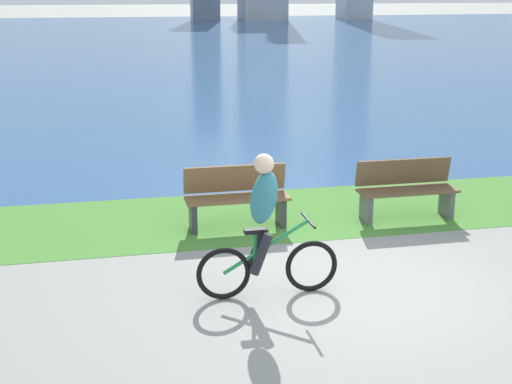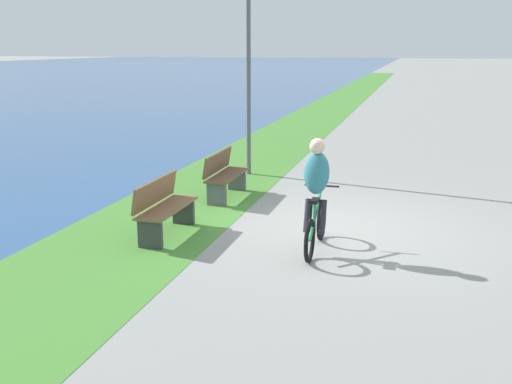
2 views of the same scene
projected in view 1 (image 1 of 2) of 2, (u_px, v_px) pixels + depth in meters
The scene contains 6 objects.
ground_plane at pixel (361, 290), 8.10m from camera, with size 300.00×300.00×0.00m, color gray.
grass_strip_bayside at pixel (294, 213), 10.86m from camera, with size 120.00×2.58×0.01m, color #478433.
bay_water_surface at pixel (143, 39), 48.27m from camera, with size 300.00×77.16×0.00m, color #2D568C.
cyclist_lead at pixel (265, 226), 7.73m from camera, with size 1.64×0.52×1.65m.
bench_near_path at pixel (406, 190), 10.51m from camera, with size 1.50×0.47×0.90m.
bench_far_along_path at pixel (237, 197), 10.13m from camera, with size 1.50×0.47×0.90m.
Camera 1 is at (-2.77, -7.03, 3.36)m, focal length 49.00 mm.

